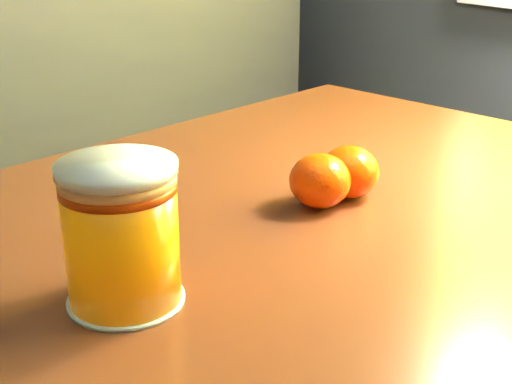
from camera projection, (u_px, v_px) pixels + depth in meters
table at (282, 323)px, 0.68m from camera, size 1.08×0.84×0.74m
juice_glass at (122, 235)px, 0.52m from camera, size 0.09×0.09×0.11m
orange_front at (320, 181)px, 0.70m from camera, size 0.07×0.07×0.05m
orange_back at (349, 172)px, 0.72m from camera, size 0.08×0.08×0.05m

